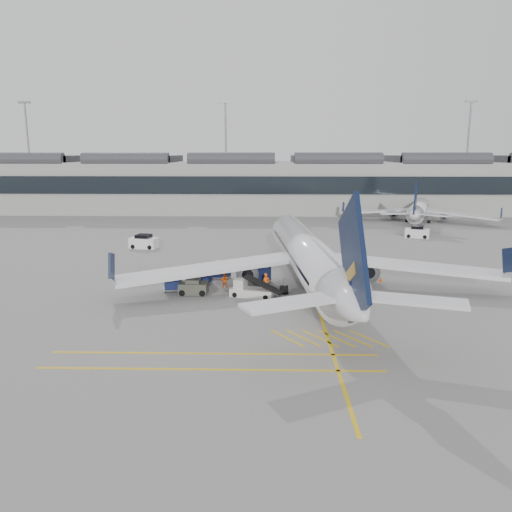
{
  "coord_description": "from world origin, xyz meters",
  "views": [
    {
      "loc": [
        5.57,
        -41.47,
        13.4
      ],
      "look_at": [
        4.51,
        3.04,
        4.0
      ],
      "focal_mm": 35.0,
      "sensor_mm": 36.0,
      "label": 1
    }
  ],
  "objects_px": {
    "baggage_cart_a": "(222,270)",
    "pushback_tug": "(193,287)",
    "belt_loader": "(251,290)",
    "ramp_agent_b": "(224,280)",
    "ramp_agent_a": "(266,283)",
    "airliner_main": "(308,257)"
  },
  "relations": [
    {
      "from": "baggage_cart_a",
      "to": "ramp_agent_b",
      "type": "distance_m",
      "value": 3.73
    },
    {
      "from": "belt_loader",
      "to": "baggage_cart_a",
      "type": "xyz_separation_m",
      "value": [
        -3.39,
        6.56,
        0.38
      ]
    },
    {
      "from": "baggage_cart_a",
      "to": "pushback_tug",
      "type": "distance_m",
      "value": 6.33
    },
    {
      "from": "baggage_cart_a",
      "to": "ramp_agent_b",
      "type": "xyz_separation_m",
      "value": [
        0.61,
        -3.68,
        -0.17
      ]
    },
    {
      "from": "airliner_main",
      "to": "pushback_tug",
      "type": "bearing_deg",
      "value": -173.07
    },
    {
      "from": "ramp_agent_b",
      "to": "pushback_tug",
      "type": "relative_size",
      "value": 0.59
    },
    {
      "from": "belt_loader",
      "to": "pushback_tug",
      "type": "height_order",
      "value": "belt_loader"
    },
    {
      "from": "airliner_main",
      "to": "pushback_tug",
      "type": "height_order",
      "value": "airliner_main"
    },
    {
      "from": "belt_loader",
      "to": "pushback_tug",
      "type": "bearing_deg",
      "value": -170.93
    },
    {
      "from": "ramp_agent_a",
      "to": "pushback_tug",
      "type": "distance_m",
      "value": 6.96
    },
    {
      "from": "ramp_agent_b",
      "to": "ramp_agent_a",
      "type": "bearing_deg",
      "value": 155.49
    },
    {
      "from": "airliner_main",
      "to": "ramp_agent_a",
      "type": "bearing_deg",
      "value": -160.96
    },
    {
      "from": "ramp_agent_b",
      "to": "pushback_tug",
      "type": "height_order",
      "value": "ramp_agent_b"
    },
    {
      "from": "ramp_agent_b",
      "to": "baggage_cart_a",
      "type": "bearing_deg",
      "value": -82.27
    },
    {
      "from": "ramp_agent_a",
      "to": "ramp_agent_b",
      "type": "relative_size",
      "value": 1.21
    },
    {
      "from": "airliner_main",
      "to": "ramp_agent_b",
      "type": "bearing_deg",
      "value": 175.54
    },
    {
      "from": "airliner_main",
      "to": "baggage_cart_a",
      "type": "bearing_deg",
      "value": 153.04
    },
    {
      "from": "baggage_cart_a",
      "to": "pushback_tug",
      "type": "xyz_separation_m",
      "value": [
        -2.15,
        -5.94,
        -0.31
      ]
    },
    {
      "from": "belt_loader",
      "to": "airliner_main",
      "type": "bearing_deg",
      "value": 43.63
    },
    {
      "from": "belt_loader",
      "to": "ramp_agent_b",
      "type": "bearing_deg",
      "value": 149.45
    },
    {
      "from": "belt_loader",
      "to": "ramp_agent_a",
      "type": "xyz_separation_m",
      "value": [
        1.39,
        1.12,
        0.38
      ]
    },
    {
      "from": "airliner_main",
      "to": "ramp_agent_b",
      "type": "relative_size",
      "value": 25.71
    }
  ]
}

